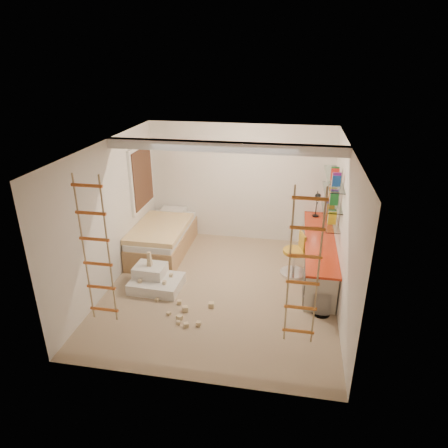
% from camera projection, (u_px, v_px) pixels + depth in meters
% --- Properties ---
extents(floor, '(4.50, 4.50, 0.00)m').
position_uv_depth(floor, '(221.00, 289.00, 7.23)').
color(floor, '#9A8763').
rests_on(floor, ground).
extents(ceiling_beam, '(4.00, 0.18, 0.16)m').
position_uv_depth(ceiling_beam, '(224.00, 147.00, 6.51)').
color(ceiling_beam, white).
rests_on(ceiling_beam, ceiling).
extents(window_frame, '(0.06, 1.15, 1.35)m').
position_uv_depth(window_frame, '(141.00, 177.00, 8.30)').
color(window_frame, white).
rests_on(window_frame, wall_left).
extents(window_blind, '(0.02, 1.00, 1.20)m').
position_uv_depth(window_blind, '(143.00, 177.00, 8.29)').
color(window_blind, '#4C2D1E').
rests_on(window_blind, window_frame).
extents(rope_ladder_left, '(0.41, 0.04, 2.13)m').
position_uv_depth(rope_ladder_left, '(96.00, 252.00, 5.27)').
color(rope_ladder_left, orange).
rests_on(rope_ladder_left, ceiling).
extents(rope_ladder_right, '(0.41, 0.04, 2.13)m').
position_uv_depth(rope_ladder_right, '(304.00, 270.00, 4.83)').
color(rope_ladder_right, orange).
rests_on(rope_ladder_right, ceiling).
extents(waste_bin, '(0.29, 0.29, 0.37)m').
position_uv_depth(waste_bin, '(322.00, 304.00, 6.47)').
color(waste_bin, white).
rests_on(waste_bin, floor).
extents(desk, '(0.56, 2.80, 0.75)m').
position_uv_depth(desk, '(318.00, 255.00, 7.57)').
color(desk, red).
rests_on(desk, floor).
extents(shelves, '(0.25, 1.80, 0.71)m').
position_uv_depth(shelves, '(332.00, 196.00, 7.36)').
color(shelves, white).
rests_on(shelves, wall_right).
extents(bed, '(1.02, 2.00, 0.69)m').
position_uv_depth(bed, '(163.00, 238.00, 8.45)').
color(bed, '#AD7F51').
rests_on(bed, floor).
extents(task_lamp, '(0.14, 0.36, 0.57)m').
position_uv_depth(task_lamp, '(317.00, 201.00, 8.16)').
color(task_lamp, black).
rests_on(task_lamp, desk).
extents(swivel_chair, '(0.62, 0.62, 0.85)m').
position_uv_depth(swivel_chair, '(295.00, 260.00, 7.59)').
color(swivel_chair, gold).
rests_on(swivel_chair, floor).
extents(play_platform, '(0.92, 0.73, 0.40)m').
position_uv_depth(play_platform, '(155.00, 280.00, 7.22)').
color(play_platform, silver).
rests_on(play_platform, floor).
extents(toy_blocks, '(1.40, 1.17, 0.67)m').
position_uv_depth(toy_blocks, '(170.00, 294.00, 6.74)').
color(toy_blocks, '#CCB284').
rests_on(toy_blocks, floor).
extents(books, '(0.14, 0.64, 0.92)m').
position_uv_depth(books, '(332.00, 191.00, 7.32)').
color(books, yellow).
rests_on(books, shelves).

